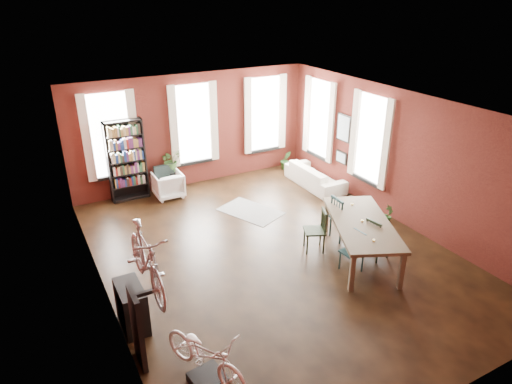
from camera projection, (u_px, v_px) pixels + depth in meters
room at (269, 150)px, 9.71m from camera, size 9.00×9.04×3.22m
dining_table at (360, 239)px, 9.67m from camera, size 2.08×2.76×0.86m
dining_chair_a at (352, 252)px, 9.20m from camera, size 0.42×0.42×0.86m
dining_chair_b at (314, 231)px, 9.91m from camera, size 0.58×0.58×0.96m
dining_chair_c at (378, 238)px, 9.65m from camera, size 0.48×0.48×0.92m
dining_chair_d at (343, 218)px, 10.37m from camera, size 0.50×0.50×1.05m
bookshelf at (127, 161)px, 12.12m from camera, size 1.00×0.32×2.20m
white_armchair at (168, 184)px, 12.50m from camera, size 0.77×0.72×0.78m
cream_sofa at (315, 173)px, 13.19m from camera, size 0.61×2.08×0.81m
striped_rug at (250, 211)px, 11.82m from camera, size 1.53×1.83×0.01m
bike_trainer at (208, 379)px, 6.69m from camera, size 0.54×0.54×0.14m
bike_wall_rack at (137, 329)px, 6.81m from camera, size 0.16×0.60×1.30m
console_table at (132, 307)px, 7.68m from camera, size 0.40×0.80×0.80m
plant_stand at (173, 180)px, 12.98m from camera, size 0.37×0.37×0.57m
plant_by_sofa at (286, 165)px, 14.52m from camera, size 0.48×0.67×0.27m
plant_small at (388, 219)px, 11.28m from camera, size 0.35×0.49×0.16m
bicycle_floor at (204, 334)px, 6.35m from camera, size 0.81×0.96×1.55m
bicycle_hung at (144, 239)px, 6.31m from camera, size 0.47×1.00×1.66m
plant_on_stand at (171, 163)px, 12.77m from camera, size 0.71×0.75×0.49m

